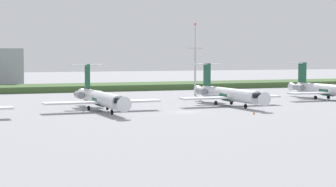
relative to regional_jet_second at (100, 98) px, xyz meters
name	(u,v)px	position (x,y,z in m)	size (l,w,h in m)	color
ground_plane	(136,101)	(14.51, 21.40, -2.54)	(500.00, 500.00, 0.00)	#939399
grass_berm	(88,87)	(14.51, 68.33, -1.64)	(320.00, 20.00, 1.80)	#426033
regional_jet_second	(100,98)	(0.00, 0.00, 0.00)	(22.81, 31.00, 9.00)	silver
regional_jet_third	(227,94)	(28.88, 2.15, 0.00)	(22.81, 31.00, 9.00)	silver
regional_jet_fourth	(327,89)	(59.04, 8.06, 0.00)	(22.81, 31.00, 9.00)	silver
antenna_mast	(195,65)	(35.83, 34.77, 5.62)	(4.40, 0.50, 19.50)	#B2B2B7
safety_cone_front_marker	(254,113)	(24.46, -17.00, -2.26)	(0.44, 0.44, 0.55)	orange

